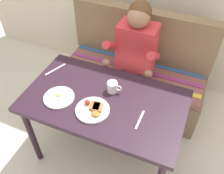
{
  "coord_description": "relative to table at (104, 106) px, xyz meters",
  "views": [
    {
      "loc": [
        0.53,
        -1.12,
        2.06
      ],
      "look_at": [
        0.0,
        0.15,
        0.72
      ],
      "focal_mm": 39.36,
      "sensor_mm": 36.0,
      "label": 1
    }
  ],
  "objects": [
    {
      "name": "couch",
      "position": [
        0.0,
        0.76,
        -0.32
      ],
      "size": [
        1.44,
        0.56,
        1.0
      ],
      "color": "#7C6045",
      "rests_on": "ground"
    },
    {
      "name": "table",
      "position": [
        0.0,
        0.0,
        0.0
      ],
      "size": [
        1.2,
        0.7,
        0.73
      ],
      "color": "black",
      "rests_on": "ground"
    },
    {
      "name": "knife",
      "position": [
        -0.52,
        0.15,
        0.08
      ],
      "size": [
        0.09,
        0.19,
        0.0
      ],
      "primitive_type": "cube",
      "rotation": [
        0.0,
        0.0,
        -0.39
      ],
      "color": "silver",
      "rests_on": "table"
    },
    {
      "name": "plate_breakfast",
      "position": [
        -0.03,
        -0.13,
        0.1
      ],
      "size": [
        0.24,
        0.24,
        0.05
      ],
      "color": "white",
      "rests_on": "table"
    },
    {
      "name": "coffee_mug",
      "position": [
        0.03,
        0.1,
        0.13
      ],
      "size": [
        0.12,
        0.08,
        0.09
      ],
      "color": "white",
      "rests_on": "table"
    },
    {
      "name": "plate_eggs",
      "position": [
        -0.31,
        -0.12,
        0.09
      ],
      "size": [
        0.23,
        0.23,
        0.04
      ],
      "color": "white",
      "rests_on": "table"
    },
    {
      "name": "ground_plane",
      "position": [
        0.0,
        0.0,
        -0.65
      ],
      "size": [
        8.0,
        8.0,
        0.0
      ],
      "primitive_type": "plane",
      "color": "beige"
    },
    {
      "name": "fork",
      "position": [
        0.3,
        -0.08,
        0.08
      ],
      "size": [
        0.02,
        0.17,
        0.0
      ],
      "primitive_type": "cube",
      "rotation": [
        0.0,
        0.0,
        -0.02
      ],
      "color": "silver",
      "rests_on": "table"
    },
    {
      "name": "person",
      "position": [
        0.03,
        0.59,
        0.09
      ],
      "size": [
        0.45,
        0.61,
        1.21
      ],
      "color": "#D0343B",
      "rests_on": "ground"
    }
  ]
}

